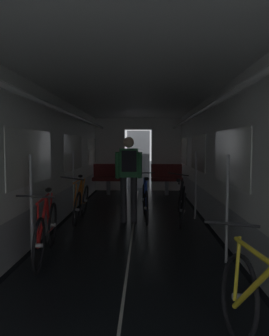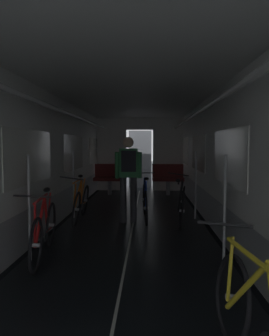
% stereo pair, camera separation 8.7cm
% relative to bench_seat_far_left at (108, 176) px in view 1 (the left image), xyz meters
% --- Properties ---
extents(train_car_shell, '(3.14, 12.34, 2.57)m').
position_rel_bench_seat_far_left_xyz_m(train_car_shell, '(0.90, -4.47, 1.13)').
color(train_car_shell, black).
rests_on(train_car_shell, ground).
extents(bench_seat_far_left, '(0.98, 0.51, 0.95)m').
position_rel_bench_seat_far_left_xyz_m(bench_seat_far_left, '(0.00, 0.00, 0.00)').
color(bench_seat_far_left, gray).
rests_on(bench_seat_far_left, ground).
extents(bench_seat_far_right, '(0.98, 0.51, 0.95)m').
position_rel_bench_seat_far_left_xyz_m(bench_seat_far_right, '(1.80, 0.00, 0.00)').
color(bench_seat_far_right, gray).
rests_on(bench_seat_far_right, ground).
extents(bicycle_black, '(0.44, 1.69, 0.96)m').
position_rel_bench_seat_far_left_xyz_m(bicycle_black, '(1.85, -3.73, -0.19)').
color(bicycle_black, black).
rests_on(bicycle_black, ground).
extents(bicycle_red, '(0.44, 1.69, 0.94)m').
position_rel_bench_seat_far_left_xyz_m(bicycle_red, '(-0.20, -5.88, -0.18)').
color(bicycle_red, black).
rests_on(bicycle_red, ground).
extents(bicycle_orange, '(0.44, 1.69, 0.96)m').
position_rel_bench_seat_far_left_xyz_m(bicycle_orange, '(-0.16, -3.66, -0.19)').
color(bicycle_orange, black).
rests_on(bicycle_orange, ground).
extents(person_cyclist_aisle, '(0.54, 0.40, 1.69)m').
position_rel_bench_seat_far_left_xyz_m(person_cyclist_aisle, '(0.81, -3.77, 0.45)').
color(person_cyclist_aisle, '#2D2D33').
rests_on(person_cyclist_aisle, ground).
extents(bicycle_blue_in_aisle, '(0.44, 1.69, 0.94)m').
position_rel_bench_seat_far_left_xyz_m(bicycle_blue_in_aisle, '(1.13, -3.50, -0.18)').
color(bicycle_blue_in_aisle, black).
rests_on(bicycle_blue_in_aisle, ground).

